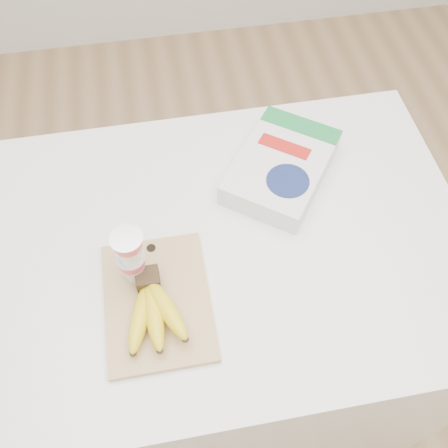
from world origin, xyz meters
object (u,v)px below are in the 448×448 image
(cutting_board, at_px, (158,301))
(cereal_box, at_px, (281,167))
(table, at_px, (212,320))
(yogurt_stack, at_px, (131,256))
(bananas, at_px, (153,310))

(cutting_board, bearing_deg, cereal_box, 40.75)
(cutting_board, height_order, cereal_box, cereal_box)
(table, relative_size, cereal_box, 3.39)
(table, bearing_deg, yogurt_stack, -159.24)
(bananas, distance_m, yogurt_stack, 0.12)
(bananas, distance_m, cereal_box, 0.46)
(bananas, height_order, yogurt_stack, yogurt_stack)
(bananas, bearing_deg, table, 49.49)
(bananas, xyz_separation_m, yogurt_stack, (-0.03, 0.10, 0.06))
(cutting_board, xyz_separation_m, cereal_box, (0.33, 0.29, 0.02))
(cutting_board, distance_m, cereal_box, 0.44)
(table, distance_m, cereal_box, 0.55)
(yogurt_stack, bearing_deg, table, 20.76)
(cutting_board, height_order, yogurt_stack, yogurt_stack)
(table, relative_size, cutting_board, 4.05)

